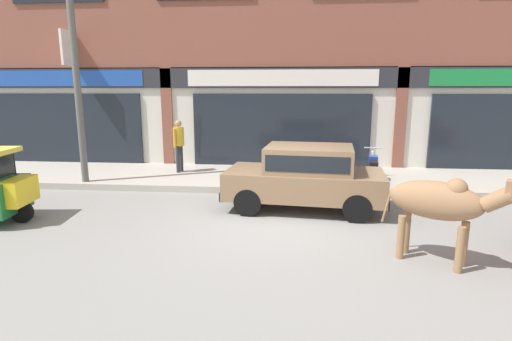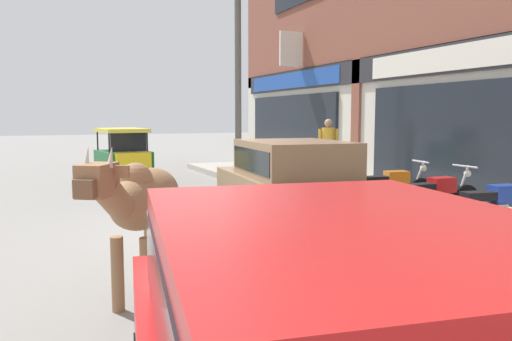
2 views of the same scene
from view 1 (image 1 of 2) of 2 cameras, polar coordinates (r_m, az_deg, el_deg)
The scene contains 10 objects.
ground_plane at distance 8.31m, azimuth 2.23°, elevation -7.44°, with size 90.00×90.00×0.00m, color gray.
sidewalk at distance 11.95m, azimuth 3.23°, elevation -1.09°, with size 19.00×3.21×0.18m, color #A8A093.
shop_building at distance 13.68m, azimuth 3.76°, elevation 20.26°, with size 23.00×1.40×9.95m.
cow at distance 6.76m, azimuth 25.05°, elevation -4.13°, with size 1.91×1.36×1.61m.
car_1 at distance 9.07m, azimuth 7.15°, elevation -0.56°, with size 3.73×1.94×1.46m.
motorcycle_0 at distance 11.08m, azimuth 6.07°, elevation 0.36°, with size 0.62×1.80×0.88m.
motorcycle_1 at distance 11.19m, azimuth 11.42°, elevation 0.31°, with size 0.52×1.81×0.88m.
motorcycle_2 at distance 11.50m, azimuth 16.36°, elevation 0.37°, with size 0.59×1.80×0.88m.
pedestrian at distance 12.46m, azimuth -10.96°, elevation 4.26°, with size 0.32×0.47×1.60m.
utility_pole at distance 11.83m, azimuth -24.32°, elevation 12.71°, with size 0.18×0.18×5.94m, color #595651.
Camera 1 is at (0.41, -7.84, 2.71)m, focal length 28.00 mm.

